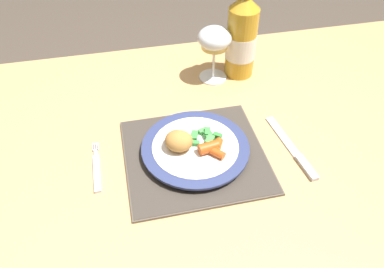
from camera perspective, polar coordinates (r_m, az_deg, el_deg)
dining_table at (r=0.92m, az=3.03°, el=-4.62°), size 1.44×0.86×0.74m
placemat at (r=0.81m, az=0.46°, el=-3.29°), size 0.30×0.28×0.01m
dinner_plate at (r=0.81m, az=0.51°, el=-2.23°), size 0.23×0.23×0.02m
breaded_croquettes at (r=0.79m, az=-2.18°, el=-0.99°), size 0.07×0.08×0.04m
green_beans_pile at (r=0.81m, az=2.00°, el=-0.26°), size 0.07×0.06×0.02m
glazed_carrots at (r=0.78m, az=3.11°, el=-2.19°), size 0.06×0.06×0.02m
fork at (r=0.81m, az=-14.32°, el=-5.29°), size 0.02×0.14×0.01m
table_knife at (r=0.85m, az=15.37°, el=-2.65°), size 0.04×0.21×0.01m
wine_glass at (r=0.98m, az=3.46°, el=13.97°), size 0.09×0.09×0.15m
bottle at (r=1.01m, az=7.57°, el=14.42°), size 0.08×0.08×0.28m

